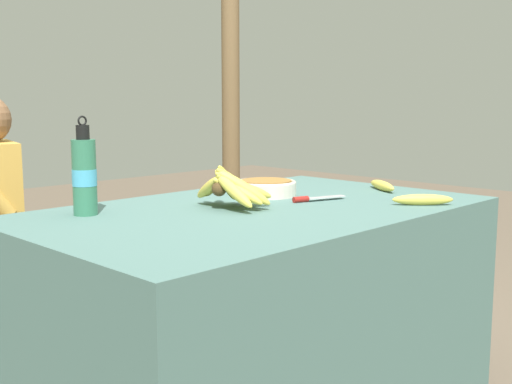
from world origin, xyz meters
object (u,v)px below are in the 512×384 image
at_px(knife, 311,198).
at_px(support_post_far, 230,54).
at_px(water_bottle, 84,175).
at_px(banana_bunch_ripe, 230,187).
at_px(loose_banana_side, 382,186).
at_px(loose_banana_front, 423,200).
at_px(wooden_bench, 45,267).
at_px(banana_bunch_green, 136,223).
at_px(serving_bowl, 266,187).

bearing_deg(knife, support_post_far, 73.23).
bearing_deg(water_bottle, banana_bunch_ripe, -29.86).
bearing_deg(banana_bunch_ripe, loose_banana_side, -10.14).
height_order(water_bottle, support_post_far, support_post_far).
distance_m(loose_banana_front, wooden_bench, 1.66).
height_order(banana_bunch_ripe, loose_banana_side, banana_bunch_ripe).
bearing_deg(banana_bunch_green, support_post_far, 11.56).
bearing_deg(banana_bunch_green, serving_bowl, -97.87).
xyz_separation_m(banana_bunch_ripe, water_bottle, (-0.38, 0.22, 0.05)).
bearing_deg(loose_banana_front, support_post_far, 66.62).
bearing_deg(wooden_bench, banana_bunch_ripe, -86.26).
distance_m(serving_bowl, loose_banana_side, 0.46).
distance_m(loose_banana_front, loose_banana_side, 0.35).
distance_m(loose_banana_front, knife, 0.36).
relative_size(serving_bowl, knife, 1.09).
bearing_deg(banana_bunch_ripe, serving_bowl, 20.65).
relative_size(banana_bunch_ripe, knife, 1.54).
bearing_deg(loose_banana_side, knife, 176.74).
height_order(banana_bunch_ripe, loose_banana_front, banana_bunch_ripe).
distance_m(banana_bunch_green, support_post_far, 1.17).
relative_size(wooden_bench, support_post_far, 0.61).
bearing_deg(water_bottle, serving_bowl, -10.34).
distance_m(banana_bunch_ripe, banana_bunch_green, 1.22).
relative_size(serving_bowl, banana_bunch_green, 0.72).
relative_size(knife, support_post_far, 0.07).
bearing_deg(support_post_far, loose_banana_front, -113.38).
bearing_deg(serving_bowl, loose_banana_side, -28.78).
relative_size(serving_bowl, loose_banana_front, 1.31).
bearing_deg(serving_bowl, support_post_far, 51.47).
relative_size(serving_bowl, water_bottle, 0.74).
bearing_deg(loose_banana_side, banana_bunch_green, 102.15).
height_order(banana_bunch_green, support_post_far, support_post_far).
bearing_deg(serving_bowl, loose_banana_front, -67.82).
distance_m(water_bottle, banana_bunch_green, 1.24).
bearing_deg(loose_banana_front, wooden_bench, 109.92).
bearing_deg(support_post_far, knife, -123.85).
relative_size(water_bottle, banana_bunch_green, 0.98).
xyz_separation_m(serving_bowl, knife, (0.01, -0.20, -0.02)).
relative_size(banana_bunch_ripe, loose_banana_side, 1.63).
height_order(water_bottle, loose_banana_front, water_bottle).
distance_m(loose_banana_side, knife, 0.39).
relative_size(loose_banana_front, banana_bunch_green, 0.55).
distance_m(serving_bowl, wooden_bench, 1.14).
bearing_deg(banana_bunch_green, knife, -95.96).
height_order(banana_bunch_ripe, banana_bunch_green, banana_bunch_ripe).
bearing_deg(banana_bunch_ripe, support_post_far, 46.63).
height_order(loose_banana_front, loose_banana_side, same).
distance_m(banana_bunch_ripe, knife, 0.30).
bearing_deg(serving_bowl, banana_bunch_ripe, -159.35).
distance_m(loose_banana_side, wooden_bench, 1.49).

